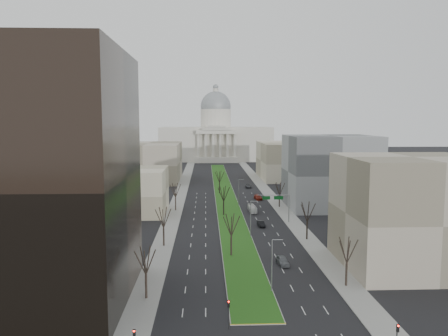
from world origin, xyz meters
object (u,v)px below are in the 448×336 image
object	(u,v)px
car_black	(261,224)
car_grey_far	(248,186)
car_red	(258,197)
car_grey_near	(282,261)
box_van	(252,209)

from	to	relation	value
car_black	car_grey_far	world-z (taller)	car_black
car_black	car_red	size ratio (longest dim) A/B	0.81
car_black	car_red	distance (m)	41.00
car_grey_near	car_red	xyz separation A→B (m)	(3.74, 72.67, -0.03)
car_grey_near	car_black	distance (m)	31.88
car_red	box_van	distance (m)	22.21
car_red	car_grey_far	size ratio (longest dim) A/B	1.05
box_van	car_red	bearing A→B (deg)	75.43
car_grey_near	box_van	world-z (taller)	box_van
car_grey_far	box_van	distance (m)	50.24
car_grey_far	box_van	size ratio (longest dim) A/B	0.67
car_grey_near	car_grey_far	size ratio (longest dim) A/B	0.93
car_black	box_van	distance (m)	19.05
car_black	box_van	world-z (taller)	box_van
car_grey_near	car_grey_far	xyz separation A→B (m)	(2.91, 101.03, -0.10)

